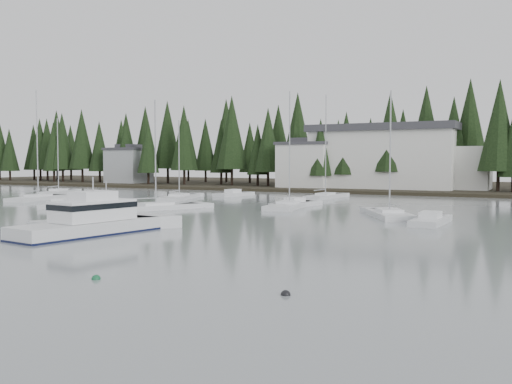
# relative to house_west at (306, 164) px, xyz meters

# --- Properties ---
(far_shore_land) EXTENTS (240.00, 54.00, 1.00)m
(far_shore_land) POSITION_rel_house_west_xyz_m (18.00, 18.00, -4.65)
(far_shore_land) COLOR black
(far_shore_land) RESTS_ON ground
(conifer_treeline) EXTENTS (200.00, 22.00, 20.00)m
(conifer_treeline) POSITION_rel_house_west_xyz_m (18.00, 7.00, -4.65)
(conifer_treeline) COLOR black
(conifer_treeline) RESTS_ON ground
(house_west) EXTENTS (9.54, 7.42, 8.75)m
(house_west) POSITION_rel_house_west_xyz_m (0.00, 0.00, 0.00)
(house_west) COLOR silver
(house_west) RESTS_ON ground
(house_far_west) EXTENTS (8.48, 7.42, 8.25)m
(house_far_west) POSITION_rel_house_west_xyz_m (-42.00, 2.00, -0.25)
(house_far_west) COLOR #999EA0
(house_far_west) RESTS_ON ground
(harbor_inn) EXTENTS (29.50, 11.50, 10.90)m
(harbor_inn) POSITION_rel_house_west_xyz_m (15.04, 3.34, 1.12)
(harbor_inn) COLOR silver
(harbor_inn) RESTS_ON ground
(lobster_boat_brown) EXTENTS (5.55, 8.68, 4.08)m
(lobster_boat_brown) POSITION_rel_house_west_xyz_m (7.65, -61.39, -4.19)
(lobster_boat_brown) COLOR silver
(lobster_boat_brown) RESTS_ON ground
(cabin_cruiser_center) EXTENTS (4.81, 11.17, 4.65)m
(cabin_cruiser_center) POSITION_rel_house_west_xyz_m (10.35, -64.46, -3.96)
(cabin_cruiser_center) COLOR silver
(cabin_cruiser_center) RESTS_ON ground
(sailboat_5) EXTENTS (6.53, 10.39, 12.07)m
(sailboat_5) POSITION_rel_house_west_xyz_m (1.84, -45.86, -4.60)
(sailboat_5) COLOR silver
(sailboat_5) RESTS_ON ground
(sailboat_6) EXTENTS (6.05, 9.81, 12.40)m
(sailboat_6) POSITION_rel_house_west_xyz_m (-30.13, -28.95, -4.59)
(sailboat_6) COLOR silver
(sailboat_6) RESTS_ON ground
(sailboat_7) EXTENTS (5.68, 10.74, 11.13)m
(sailboat_7) POSITION_rel_house_west_xyz_m (-5.52, -31.14, -4.60)
(sailboat_7) COLOR silver
(sailboat_7) RESTS_ON ground
(sailboat_8) EXTENTS (5.07, 10.33, 14.97)m
(sailboat_8) POSITION_rel_house_west_xyz_m (-21.20, -40.88, -4.58)
(sailboat_8) COLOR silver
(sailboat_8) RESTS_ON ground
(sailboat_9) EXTENTS (4.46, 11.09, 13.29)m
(sailboat_9) POSITION_rel_house_west_xyz_m (13.19, -36.82, -4.59)
(sailboat_9) COLOR silver
(sailboat_9) RESTS_ON ground
(sailboat_10) EXTENTS (2.85, 9.74, 14.74)m
(sailboat_10) POSITION_rel_house_west_xyz_m (11.15, -20.12, -4.57)
(sailboat_10) COLOR silver
(sailboat_10) RESTS_ON ground
(sailboat_11) EXTENTS (6.44, 8.67, 12.04)m
(sailboat_11) POSITION_rel_house_west_xyz_m (25.74, -42.54, -4.59)
(sailboat_11) COLOR silver
(sailboat_11) RESTS_ON ground
(runabout_0) EXTENTS (4.30, 7.07, 1.42)m
(runabout_0) POSITION_rel_house_west_xyz_m (-9.38, -48.12, -4.52)
(runabout_0) COLOR silver
(runabout_0) RESTS_ON ground
(runabout_1) EXTENTS (2.32, 6.51, 1.42)m
(runabout_1) POSITION_rel_house_west_xyz_m (30.14, -46.68, -4.52)
(runabout_1) COLOR silver
(runabout_1) RESTS_ON ground
(runabout_3) EXTENTS (3.05, 7.08, 1.42)m
(runabout_3) POSITION_rel_house_west_xyz_m (-2.55, -21.86, -4.52)
(runabout_3) COLOR silver
(runabout_3) RESTS_ON ground
(runabout_4) EXTENTS (3.57, 7.18, 1.42)m
(runabout_4) POSITION_rel_house_west_xyz_m (13.20, -35.38, -4.52)
(runabout_4) COLOR silver
(runabout_4) RESTS_ON ground
(mooring_buoy_green) EXTENTS (0.40, 0.40, 0.40)m
(mooring_buoy_green) POSITION_rel_house_west_xyz_m (21.43, -75.64, -4.65)
(mooring_buoy_green) COLOR #145933
(mooring_buoy_green) RESTS_ON ground
(mooring_buoy_dark) EXTENTS (0.39, 0.39, 0.39)m
(mooring_buoy_dark) POSITION_rel_house_west_xyz_m (29.91, -74.51, -4.65)
(mooring_buoy_dark) COLOR black
(mooring_buoy_dark) RESTS_ON ground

